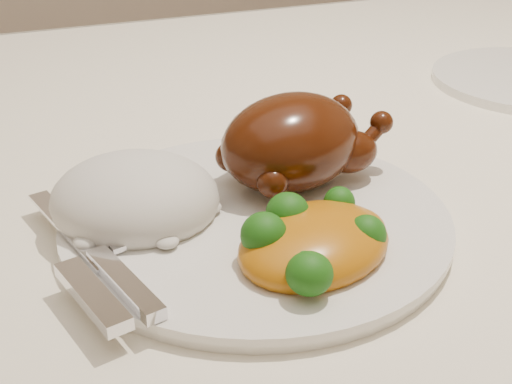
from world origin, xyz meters
name	(u,v)px	position (x,y,z in m)	size (l,w,h in m)	color
dining_table	(315,220)	(0.00, 0.00, 0.67)	(1.60, 0.90, 0.76)	brown
tablecloth	(317,159)	(0.00, 0.00, 0.74)	(1.73, 1.03, 0.18)	white
dinner_plate	(256,222)	(-0.13, -0.16, 0.77)	(0.29, 0.29, 0.01)	white
roast_chicken	(295,141)	(-0.08, -0.12, 0.82)	(0.16, 0.12, 0.08)	#431807
rice_mound	(135,200)	(-0.22, -0.12, 0.79)	(0.16, 0.16, 0.07)	silver
mac_and_cheese	(316,241)	(-0.11, -0.22, 0.79)	(0.15, 0.13, 0.05)	#B5610B
cutlery	(99,267)	(-0.26, -0.19, 0.79)	(0.06, 0.20, 0.01)	silver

